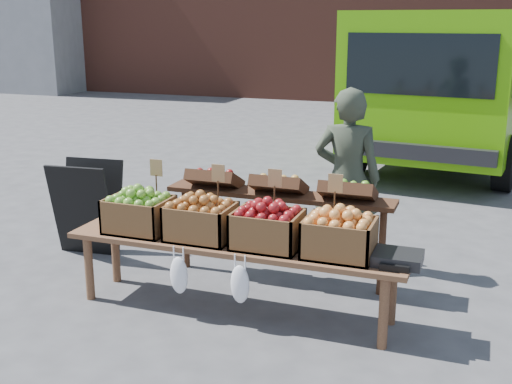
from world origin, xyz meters
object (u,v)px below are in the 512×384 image
at_px(delivery_van, 452,88).
at_px(crate_russet_pears, 201,222).
at_px(chalkboard_sign, 87,207).
at_px(crate_golden_apples, 139,215).
at_px(vendor, 347,178).
at_px(crate_red_apples, 267,229).
at_px(back_table, 279,224).
at_px(display_bench, 234,277).
at_px(weighing_scale, 398,258).
at_px(crate_green_apples, 339,238).

distance_m(delivery_van, crate_russet_pears, 6.59).
distance_m(chalkboard_sign, crate_golden_apples, 1.27).
xyz_separation_m(vendor, crate_red_apples, (-0.32, -1.30, -0.12)).
distance_m(back_table, display_bench, 0.77).
bearing_deg(crate_russet_pears, chalkboard_sign, 154.95).
xyz_separation_m(vendor, display_bench, (-0.60, -1.30, -0.55)).
bearing_deg(weighing_scale, delivery_van, 90.75).
relative_size(crate_russet_pears, crate_green_apples, 1.00).
height_order(delivery_van, vendor, delivery_van).
xyz_separation_m(delivery_van, vendor, (-0.57, -5.11, -0.34)).
height_order(back_table, crate_golden_apples, back_table).
bearing_deg(crate_green_apples, back_table, 134.01).
bearing_deg(crate_russet_pears, crate_green_apples, 0.00).
relative_size(crate_golden_apples, crate_green_apples, 1.00).
bearing_deg(vendor, display_bench, 59.43).
xyz_separation_m(chalkboard_sign, crate_green_apples, (2.66, -0.73, 0.24)).
xyz_separation_m(crate_green_apples, weighing_scale, (0.43, 0.00, -0.10)).
height_order(vendor, crate_red_apples, vendor).
height_order(crate_russet_pears, crate_red_apples, same).
distance_m(back_table, crate_golden_apples, 1.21).
height_order(chalkboard_sign, display_bench, chalkboard_sign).
bearing_deg(crate_golden_apples, back_table, 37.03).
xyz_separation_m(vendor, back_table, (-0.47, -0.58, -0.31)).
relative_size(delivery_van, crate_green_apples, 10.48).
xyz_separation_m(back_table, weighing_scale, (1.12, -0.72, 0.09)).
xyz_separation_m(back_table, display_bench, (-0.13, -0.72, -0.24)).
height_order(vendor, chalkboard_sign, vendor).
bearing_deg(crate_russet_pears, display_bench, 0.00).
xyz_separation_m(vendor, crate_russet_pears, (-0.87, -1.30, -0.12)).
distance_m(crate_golden_apples, crate_russet_pears, 0.55).
relative_size(crate_golden_apples, crate_red_apples, 1.00).
height_order(chalkboard_sign, crate_green_apples, chalkboard_sign).
xyz_separation_m(crate_golden_apples, weighing_scale, (2.08, 0.00, -0.10)).
bearing_deg(display_bench, delivery_van, 79.69).
bearing_deg(crate_russet_pears, weighing_scale, 0.00).
relative_size(vendor, crate_golden_apples, 3.33).
distance_m(chalkboard_sign, weighing_scale, 3.18).
relative_size(crate_red_apples, crate_green_apples, 1.00).
bearing_deg(chalkboard_sign, crate_russet_pears, -30.23).
relative_size(vendor, weighing_scale, 4.89).
bearing_deg(crate_russet_pears, back_table, 60.67).
bearing_deg(chalkboard_sign, crate_green_apples, -20.52).
bearing_deg(chalkboard_sign, weighing_scale, -18.49).
relative_size(delivery_van, back_table, 2.50).
xyz_separation_m(delivery_van, crate_green_apples, (-0.34, -6.41, -0.46)).
bearing_deg(vendor, crate_golden_apples, 36.51).
height_order(crate_green_apples, weighing_scale, crate_green_apples).
relative_size(vendor, display_bench, 0.62).
distance_m(display_bench, crate_golden_apples, 0.93).
height_order(chalkboard_sign, back_table, back_table).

